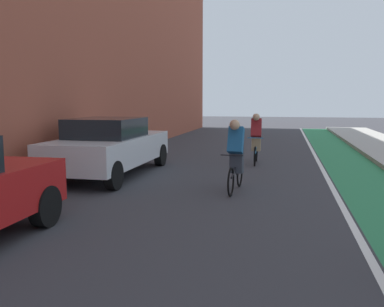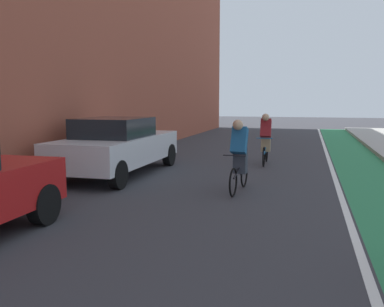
# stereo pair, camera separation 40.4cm
# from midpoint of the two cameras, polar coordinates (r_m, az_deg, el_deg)

# --- Properties ---
(ground_plane) EXTENTS (81.74, 81.74, 0.00)m
(ground_plane) POSITION_cam_midpoint_polar(r_m,az_deg,el_deg) (9.79, 5.92, -4.51)
(ground_plane) COLOR #38383D
(bike_lane_paint) EXTENTS (1.60, 37.16, 0.00)m
(bike_lane_paint) POSITION_cam_midpoint_polar(r_m,az_deg,el_deg) (11.77, 24.15, -3.11)
(bike_lane_paint) COLOR #2D8451
(bike_lane_paint) RESTS_ON ground
(lane_divider_stripe) EXTENTS (0.12, 37.16, 0.00)m
(lane_divider_stripe) POSITION_cam_midpoint_polar(r_m,az_deg,el_deg) (11.66, 19.77, -2.99)
(lane_divider_stripe) COLOR white
(lane_divider_stripe) RESTS_ON ground
(parked_sedan_white) EXTENTS (1.90, 4.68, 1.53)m
(parked_sedan_white) POSITION_cam_midpoint_polar(r_m,az_deg,el_deg) (11.36, -9.13, 1.09)
(parked_sedan_white) COLOR silver
(parked_sedan_white) RESTS_ON ground
(cyclist_trailing) EXTENTS (0.48, 1.66, 1.59)m
(cyclist_trailing) POSITION_cam_midpoint_polar(r_m,az_deg,el_deg) (9.17, 7.73, -0.25)
(cyclist_trailing) COLOR black
(cyclist_trailing) RESTS_ON ground
(cyclist_far) EXTENTS (0.48, 1.66, 1.58)m
(cyclist_far) POSITION_cam_midpoint_polar(r_m,az_deg,el_deg) (13.26, 10.87, 2.18)
(cyclist_far) COLOR black
(cyclist_far) RESTS_ON ground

